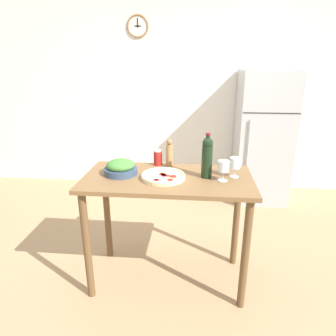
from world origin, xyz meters
TOP-DOWN VIEW (x-y plane):
  - ground_plane at (0.00, 0.00)m, footprint 14.00×14.00m
  - wall_back at (-0.00, 2.11)m, footprint 6.40×0.08m
  - refrigerator at (1.05, 1.74)m, footprint 0.65×0.68m
  - prep_counter at (0.00, 0.00)m, footprint 1.27×0.64m
  - wine_bottle at (0.29, 0.02)m, footprint 0.08×0.08m
  - wine_glass_near at (0.40, -0.04)m, footprint 0.08×0.08m
  - wine_glass_far at (0.50, 0.05)m, footprint 0.08×0.08m
  - pepper_mill at (-0.01, 0.24)m, footprint 0.06×0.06m
  - salad_bowl at (-0.36, 0.03)m, footprint 0.25×0.25m
  - homemade_pizza at (-0.03, -0.03)m, footprint 0.33×0.33m
  - salt_canister at (-0.11, 0.27)m, footprint 0.07×0.07m

SIDE VIEW (x-z plane):
  - ground_plane at x=0.00m, z-range 0.00..0.00m
  - prep_counter at x=0.00m, z-range 0.30..1.22m
  - refrigerator at x=1.05m, z-range 0.00..1.64m
  - homemade_pizza at x=-0.03m, z-range 0.91..0.95m
  - salad_bowl at x=-0.36m, z-range 0.91..1.03m
  - salt_canister at x=-0.11m, z-range 0.92..1.05m
  - wine_glass_far at x=0.50m, z-range 0.94..1.09m
  - wine_glass_near at x=0.40m, z-range 0.94..1.10m
  - pepper_mill at x=-0.01m, z-range 0.91..1.14m
  - wine_bottle at x=0.29m, z-range 0.91..1.24m
  - wall_back at x=0.00m, z-range 0.00..2.60m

